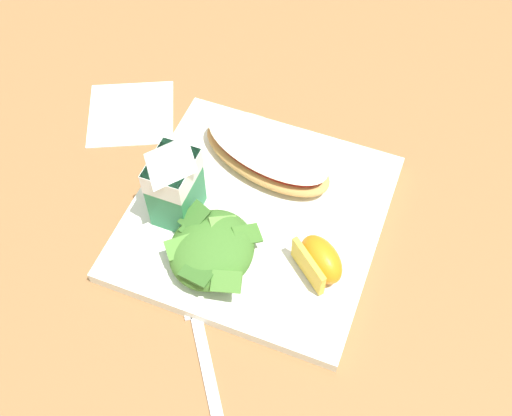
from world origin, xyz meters
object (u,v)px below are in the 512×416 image
(white_plate, at_px, (256,217))
(green_salad_pile, at_px, (212,249))
(cheesy_pizza_bread, at_px, (267,154))
(orange_wedge_front, at_px, (320,260))
(paper_napkin, at_px, (131,113))
(metal_fork, at_px, (204,355))
(milk_carton, at_px, (174,180))

(white_plate, distance_m, green_salad_pile, 0.08)
(white_plate, height_order, cheesy_pizza_bread, cheesy_pizza_bread)
(white_plate, xyz_separation_m, orange_wedge_front, (-0.04, -0.09, 0.03))
(cheesy_pizza_bread, height_order, green_salad_pile, green_salad_pile)
(cheesy_pizza_bread, height_order, orange_wedge_front, orange_wedge_front)
(paper_napkin, distance_m, metal_fork, 0.35)
(cheesy_pizza_bread, relative_size, paper_napkin, 1.68)
(white_plate, bearing_deg, orange_wedge_front, -116.26)
(milk_carton, bearing_deg, paper_napkin, 46.22)
(green_salad_pile, xyz_separation_m, milk_carton, (0.04, 0.06, 0.04))
(paper_napkin, bearing_deg, milk_carton, -133.78)
(paper_napkin, relative_size, metal_fork, 0.67)
(white_plate, height_order, metal_fork, white_plate)
(milk_carton, height_order, orange_wedge_front, milk_carton)
(green_salad_pile, relative_size, paper_napkin, 0.92)
(green_salad_pile, height_order, paper_napkin, green_salad_pile)
(orange_wedge_front, relative_size, paper_napkin, 0.63)
(white_plate, relative_size, cheesy_pizza_bread, 1.51)
(white_plate, height_order, paper_napkin, white_plate)
(paper_napkin, height_order, metal_fork, metal_fork)
(cheesy_pizza_bread, distance_m, orange_wedge_front, 0.15)
(milk_carton, bearing_deg, green_salad_pile, -125.73)
(cheesy_pizza_bread, xyz_separation_m, orange_wedge_front, (-0.12, -0.10, 0.00))
(cheesy_pizza_bread, height_order, metal_fork, cheesy_pizza_bread)
(milk_carton, height_order, paper_napkin, milk_carton)
(white_plate, distance_m, orange_wedge_front, 0.10)
(cheesy_pizza_bread, relative_size, orange_wedge_front, 2.67)
(white_plate, bearing_deg, cheesy_pizza_bread, 11.12)
(white_plate, relative_size, milk_carton, 2.55)
(green_salad_pile, relative_size, milk_carton, 0.92)
(metal_fork, bearing_deg, milk_carton, 33.12)
(white_plate, height_order, green_salad_pile, green_salad_pile)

